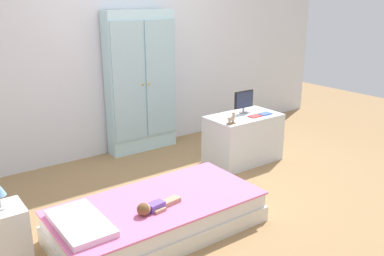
% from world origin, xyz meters
% --- Properties ---
extents(ground_plane, '(10.00, 10.00, 0.02)m').
position_xyz_m(ground_plane, '(0.00, 0.00, -0.01)').
color(ground_plane, '#99754C').
extents(back_wall, '(6.40, 0.05, 2.70)m').
position_xyz_m(back_wall, '(0.00, 1.57, 1.35)').
color(back_wall, silver).
rests_on(back_wall, ground_plane).
extents(bed, '(1.65, 0.82, 0.26)m').
position_xyz_m(bed, '(-0.72, -0.29, 0.13)').
color(bed, silver).
rests_on(bed, ground_plane).
extents(pillow, '(0.32, 0.58, 0.05)m').
position_xyz_m(pillow, '(-1.35, -0.29, 0.29)').
color(pillow, silver).
rests_on(pillow, bed).
extents(doll, '(0.39, 0.14, 0.10)m').
position_xyz_m(doll, '(-0.84, -0.40, 0.30)').
color(doll, '#6B4CB2').
rests_on(doll, bed).
extents(nightstand, '(0.29, 0.29, 0.42)m').
position_xyz_m(nightstand, '(-1.80, -0.02, 0.21)').
color(nightstand, silver).
rests_on(nightstand, ground_plane).
extents(wardrobe, '(0.84, 0.25, 1.65)m').
position_xyz_m(wardrobe, '(0.12, 1.42, 0.83)').
color(wardrobe, silver).
rests_on(wardrobe, ground_plane).
extents(tv_stand, '(0.81, 0.48, 0.54)m').
position_xyz_m(tv_stand, '(0.84, 0.42, 0.27)').
color(tv_stand, silver).
rests_on(tv_stand, ground_plane).
extents(tv_monitor, '(0.26, 0.10, 0.25)m').
position_xyz_m(tv_monitor, '(0.91, 0.50, 0.68)').
color(tv_monitor, '#99999E').
rests_on(tv_monitor, tv_stand).
extents(rocking_horse_toy, '(0.10, 0.04, 0.12)m').
position_xyz_m(rocking_horse_toy, '(0.52, 0.26, 0.60)').
color(rocking_horse_toy, '#8E6642').
rests_on(rocking_horse_toy, tv_stand).
extents(book_red, '(0.14, 0.09, 0.01)m').
position_xyz_m(book_red, '(0.90, 0.31, 0.54)').
color(book_red, '#CC3838').
rests_on(book_red, tv_stand).
extents(book_blue, '(0.15, 0.09, 0.01)m').
position_xyz_m(book_blue, '(1.06, 0.31, 0.54)').
color(book_blue, blue).
rests_on(book_blue, tv_stand).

